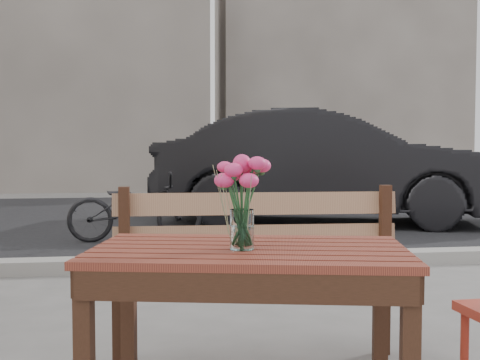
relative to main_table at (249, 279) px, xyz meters
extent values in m
cube|color=black|center=(0.00, 7.09, -0.58)|extent=(30.00, 8.00, 0.00)
cube|color=#97958F|center=(0.00, 3.09, -0.53)|extent=(30.00, 0.25, 0.12)
cube|color=slate|center=(-3.00, 14.09, 3.41)|extent=(8.00, 3.00, 8.00)
cube|color=slate|center=(5.00, 15.09, 2.41)|extent=(7.00, 3.00, 6.00)
cube|color=#581F17|center=(0.00, 0.00, 0.10)|extent=(1.25, 0.89, 0.03)
cube|color=#321D10|center=(-0.45, 0.39, -0.25)|extent=(0.07, 0.07, 0.67)
cube|color=#321D10|center=(0.57, 0.17, -0.25)|extent=(0.07, 0.07, 0.67)
cube|color=#A27354|center=(0.16, 0.63, -0.13)|extent=(1.46, 0.44, 0.03)
cube|color=#A27354|center=(0.17, 0.85, 0.11)|extent=(1.44, 0.08, 0.39)
cube|color=#321D10|center=(-0.50, 0.49, -0.35)|extent=(0.05, 0.05, 0.47)
cube|color=#321D10|center=(0.82, 0.44, -0.35)|extent=(0.05, 0.05, 0.47)
cube|color=#321D10|center=(-0.49, 0.82, -0.15)|extent=(0.05, 0.05, 0.88)
cube|color=#321D10|center=(0.83, 0.77, -0.15)|extent=(0.05, 0.05, 0.88)
cylinder|color=#AF301E|center=(0.92, 0.13, -0.39)|extent=(0.03, 0.03, 0.40)
cylinder|color=white|center=(-0.03, -0.04, 0.19)|extent=(0.09, 0.09, 0.14)
cylinder|color=#255D2F|center=(-0.03, -0.04, 0.26)|extent=(0.05, 0.05, 0.29)
imported|color=black|center=(2.11, 6.19, 0.21)|extent=(5.12, 3.08, 1.59)
imported|color=black|center=(-0.57, 4.79, -0.19)|extent=(1.52, 0.54, 0.80)
camera|label=1|loc=(-0.33, -2.15, 0.48)|focal=45.00mm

